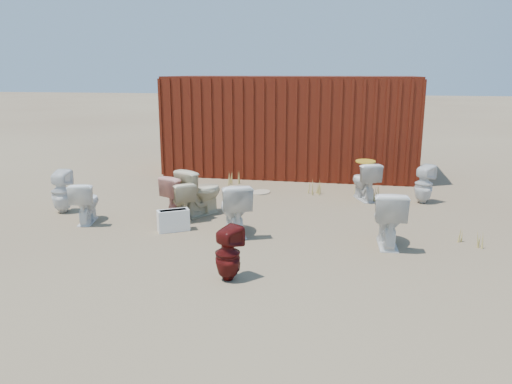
% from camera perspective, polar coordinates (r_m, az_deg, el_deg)
% --- Properties ---
extents(ground, '(100.00, 100.00, 0.00)m').
position_cam_1_polar(ground, '(7.91, -0.84, -4.88)').
color(ground, brown).
rests_on(ground, ground).
extents(shipping_container, '(6.00, 2.40, 2.40)m').
position_cam_1_polar(shipping_container, '(12.70, 4.05, 7.65)').
color(shipping_container, '#4D0E0C').
rests_on(shipping_container, ground).
extents(toilet_front_a, '(0.55, 0.77, 0.71)m').
position_cam_1_polar(toilet_front_a, '(8.93, -18.87, -1.10)').
color(toilet_front_a, white).
rests_on(toilet_front_a, ground).
extents(toilet_front_pink, '(0.70, 0.84, 0.75)m').
position_cam_1_polar(toilet_front_pink, '(8.90, -8.44, -0.43)').
color(toilet_front_pink, tan).
rests_on(toilet_front_pink, ground).
extents(toilet_front_c, '(0.75, 0.93, 0.83)m').
position_cam_1_polar(toilet_front_c, '(7.85, -2.50, -1.86)').
color(toilet_front_c, white).
rests_on(toilet_front_c, ground).
extents(toilet_front_maroon, '(0.43, 0.43, 0.68)m').
position_cam_1_polar(toilet_front_maroon, '(6.15, -3.23, -7.05)').
color(toilet_front_maroon, '#520F0E').
rests_on(toilet_front_maroon, ground).
extents(toilet_front_e, '(0.51, 0.85, 0.84)m').
position_cam_1_polar(toilet_front_e, '(7.57, 14.87, -2.87)').
color(toilet_front_e, white).
rests_on(toilet_front_e, ground).
extents(toilet_back_a, '(0.38, 0.38, 0.78)m').
position_cam_1_polar(toilet_back_a, '(9.70, -21.36, 0.04)').
color(toilet_back_a, white).
rests_on(toilet_back_a, ground).
extents(toilet_back_beige_left, '(0.69, 0.75, 0.67)m').
position_cam_1_polar(toilet_back_beige_left, '(8.75, -8.57, -0.93)').
color(toilet_back_beige_left, beige).
rests_on(toilet_back_beige_left, ground).
extents(toilet_back_beige_right, '(0.83, 0.95, 0.84)m').
position_cam_1_polar(toilet_back_beige_right, '(8.96, -6.36, 0.06)').
color(toilet_back_beige_right, beige).
rests_on(toilet_back_beige_right, ground).
extents(toilet_back_yellowlid, '(0.69, 0.86, 0.77)m').
position_cam_1_polar(toilet_back_yellowlid, '(10.18, 12.30, 1.24)').
color(toilet_back_yellowlid, white).
rests_on(toilet_back_yellowlid, ground).
extents(toilet_back_e, '(0.48, 0.49, 0.76)m').
position_cam_1_polar(toilet_back_e, '(10.23, 18.63, 0.86)').
color(toilet_back_e, white).
rests_on(toilet_back_e, ground).
extents(yellow_lid, '(0.39, 0.49, 0.02)m').
position_cam_1_polar(yellow_lid, '(10.10, 12.41, 3.44)').
color(yellow_lid, gold).
rests_on(yellow_lid, toilet_back_yellowlid).
extents(loose_tank, '(0.53, 0.44, 0.35)m').
position_cam_1_polar(loose_tank, '(8.15, -9.42, -3.22)').
color(loose_tank, white).
rests_on(loose_tank, ground).
extents(loose_lid_near, '(0.50, 0.58, 0.02)m').
position_cam_1_polar(loose_lid_near, '(10.60, 0.56, -0.02)').
color(loose_lid_near, '#C1AD8C').
rests_on(loose_lid_near, ground).
extents(loose_lid_far, '(0.51, 0.57, 0.02)m').
position_cam_1_polar(loose_lid_far, '(10.95, -2.44, 0.41)').
color(loose_lid_far, beige).
rests_on(loose_lid_far, ground).
extents(weed_clump_a, '(0.36, 0.36, 0.29)m').
position_cam_1_polar(weed_clump_a, '(10.75, -8.75, 0.74)').
color(weed_clump_a, '#AC9544').
rests_on(weed_clump_a, ground).
extents(weed_clump_b, '(0.32, 0.32, 0.28)m').
position_cam_1_polar(weed_clump_b, '(10.56, 6.66, 0.54)').
color(weed_clump_b, '#AC9544').
rests_on(weed_clump_b, ground).
extents(weed_clump_c, '(0.36, 0.36, 0.33)m').
position_cam_1_polar(weed_clump_c, '(10.19, 13.03, -0.06)').
color(weed_clump_c, '#AC9544').
rests_on(weed_clump_c, ground).
extents(weed_clump_d, '(0.30, 0.30, 0.27)m').
position_cam_1_polar(weed_clump_d, '(11.41, -2.67, 1.58)').
color(weed_clump_d, '#AC9544').
rests_on(weed_clump_d, ground).
extents(weed_clump_e, '(0.34, 0.34, 0.31)m').
position_cam_1_polar(weed_clump_e, '(10.82, 11.82, 0.73)').
color(weed_clump_e, '#AC9544').
rests_on(weed_clump_e, ground).
extents(weed_clump_f, '(0.28, 0.28, 0.23)m').
position_cam_1_polar(weed_clump_f, '(8.07, 23.30, -4.80)').
color(weed_clump_f, '#AC9544').
rests_on(weed_clump_f, ground).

